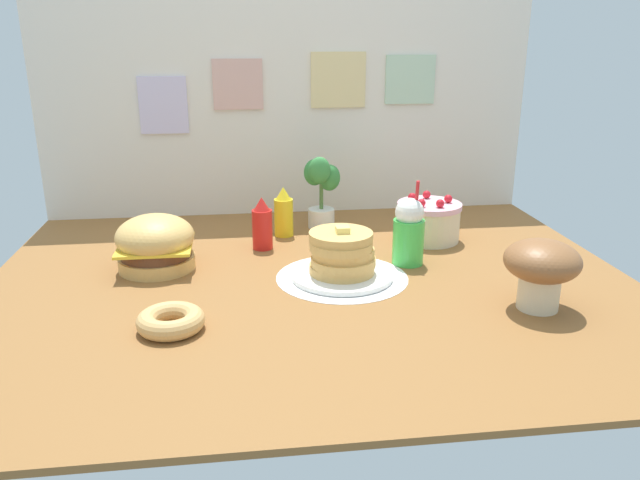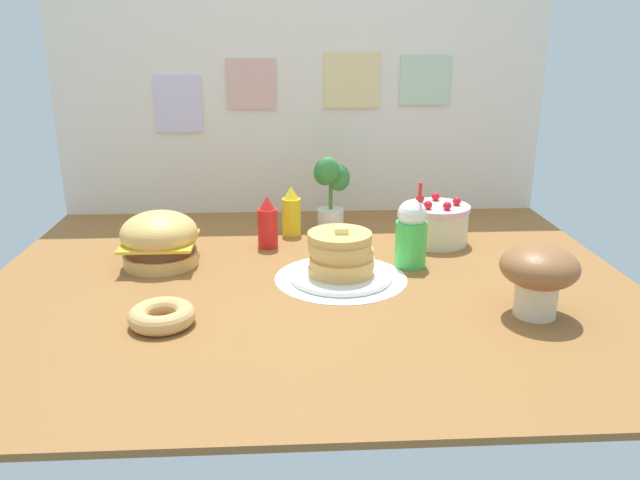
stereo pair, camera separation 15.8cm
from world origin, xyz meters
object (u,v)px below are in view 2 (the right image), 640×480
object	(u,v)px
layer_cake	(436,223)
cream_soda_cup	(411,234)
mushroom_stool	(539,273)
burger	(160,240)
pancake_stack	(341,258)
mustard_bottle	(291,213)
donut_pink_glaze	(162,315)
ketchup_bottle	(268,224)
potted_plant	(331,190)

from	to	relation	value
layer_cake	cream_soda_cup	distance (m)	0.31
cream_soda_cup	mushroom_stool	bearing A→B (deg)	-56.19
burger	layer_cake	distance (m)	1.11
pancake_stack	layer_cake	size ratio (longest dim) A/B	1.36
layer_cake	cream_soda_cup	xyz separation A→B (m)	(-0.16, -0.26, 0.04)
pancake_stack	burger	bearing A→B (deg)	164.80
cream_soda_cup	pancake_stack	bearing A→B (deg)	-157.23
burger	cream_soda_cup	bearing A→B (deg)	-4.07
burger	layer_cake	bearing A→B (deg)	10.28
mustard_bottle	donut_pink_glaze	world-z (taller)	mustard_bottle
layer_cake	donut_pink_glaze	world-z (taller)	layer_cake
layer_cake	donut_pink_glaze	xyz separation A→B (m)	(-0.99, -0.72, -0.05)
pancake_stack	mushroom_stool	size ratio (longest dim) A/B	1.55
layer_cake	mushroom_stool	xyz separation A→B (m)	(0.14, -0.71, 0.06)
cream_soda_cup	layer_cake	bearing A→B (deg)	59.00
ketchup_bottle	mushroom_stool	xyz separation A→B (m)	(0.83, -0.69, 0.04)
burger	donut_pink_glaze	xyz separation A→B (m)	(0.10, -0.52, -0.07)
burger	ketchup_bottle	size ratio (longest dim) A/B	1.33
ketchup_bottle	cream_soda_cup	size ratio (longest dim) A/B	0.67
mustard_bottle	potted_plant	xyz separation A→B (m)	(0.17, 0.10, 0.08)
ketchup_bottle	mustard_bottle	distance (m)	0.19
burger	mustard_bottle	bearing A→B (deg)	34.38
potted_plant	layer_cake	bearing A→B (deg)	-29.44
potted_plant	donut_pink_glaze	bearing A→B (deg)	-120.71
donut_pink_glaze	mushroom_stool	distance (m)	1.14
layer_cake	potted_plant	size ratio (longest dim) A/B	0.82
layer_cake	donut_pink_glaze	bearing A→B (deg)	-143.96
burger	pancake_stack	world-z (taller)	burger
potted_plant	burger	bearing A→B (deg)	-146.93
pancake_stack	ketchup_bottle	world-z (taller)	ketchup_bottle
donut_pink_glaze	layer_cake	bearing A→B (deg)	36.04
layer_cake	potted_plant	world-z (taller)	potted_plant
pancake_stack	cream_soda_cup	distance (m)	0.30
ketchup_bottle	mustard_bottle	size ratio (longest dim) A/B	1.00
ketchup_bottle	potted_plant	size ratio (longest dim) A/B	0.66
mustard_bottle	layer_cake	bearing A→B (deg)	-13.26
layer_cake	mustard_bottle	world-z (taller)	mustard_bottle
donut_pink_glaze	mushroom_stool	world-z (taller)	mushroom_stool
burger	mushroom_stool	xyz separation A→B (m)	(1.23, -0.51, 0.04)
pancake_stack	cream_soda_cup	world-z (taller)	cream_soda_cup
pancake_stack	mushroom_stool	distance (m)	0.66
burger	mustard_bottle	distance (m)	0.60
cream_soda_cup	ketchup_bottle	bearing A→B (deg)	155.52
pancake_stack	mustard_bottle	world-z (taller)	mustard_bottle
donut_pink_glaze	potted_plant	bearing A→B (deg)	59.29
cream_soda_cup	mushroom_stool	world-z (taller)	cream_soda_cup
pancake_stack	potted_plant	bearing A→B (deg)	89.32
cream_soda_cup	donut_pink_glaze	bearing A→B (deg)	-151.23
pancake_stack	mustard_bottle	size ratio (longest dim) A/B	1.70
layer_cake	cream_soda_cup	size ratio (longest dim) A/B	0.83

